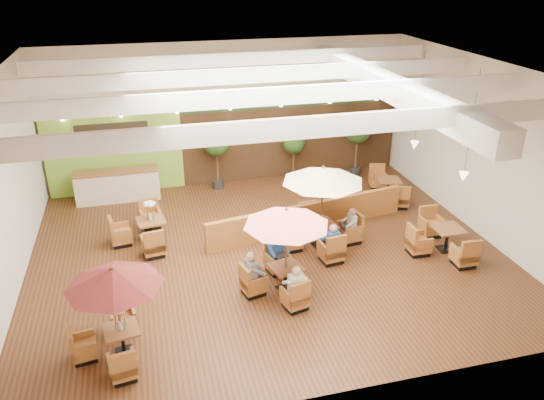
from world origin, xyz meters
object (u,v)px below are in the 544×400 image
object	(u,v)px
booth_divider	(309,217)
diner_3	(332,239)
table_0	(113,292)
table_2	(322,193)
diner_2	(253,269)
diner_4	(351,221)
topiary_1	(294,145)
topiary_2	(358,133)
table_1	(284,231)
table_5	(388,189)
diner_0	(296,283)
table_4	(439,241)
topiary_0	(216,145)
diner_1	(277,249)
table_3	(144,229)
service_counter	(118,185)

from	to	relation	value
booth_divider	diner_3	world-z (taller)	diner_3
table_0	table_2	distance (m)	7.00
diner_2	diner_4	world-z (taller)	diner_2
topiary_1	diner_4	world-z (taller)	topiary_1
topiary_2	diner_3	world-z (taller)	topiary_2
table_1	diner_4	world-z (taller)	table_1
booth_divider	table_1	world-z (taller)	table_1
table_5	diner_0	xyz separation A→B (m)	(-5.38, -5.80, 0.41)
diner_0	diner_2	bearing A→B (deg)	130.87
topiary_2	diner_4	world-z (taller)	topiary_2
topiary_1	table_4	bearing A→B (deg)	-67.57
booth_divider	topiary_1	bearing A→B (deg)	69.75
diner_0	topiary_2	bearing A→B (deg)	54.30
table_2	topiary_0	bearing A→B (deg)	106.49
table_5	diner_1	world-z (taller)	diner_1
diner_4	diner_0	bearing A→B (deg)	138.49
table_3	topiary_1	world-z (taller)	topiary_1
topiary_2	diner_1	bearing A→B (deg)	-128.16
table_1	table_4	bearing A→B (deg)	-5.05
diner_0	table_0	bearing A→B (deg)	-175.72
diner_3	diner_4	size ratio (longest dim) A/B	1.11
table_0	table_1	world-z (taller)	table_1
booth_divider	table_1	xyz separation A→B (m)	(-1.71, -3.08, 1.29)
topiary_0	diner_3	world-z (taller)	topiary_0
table_2	topiary_1	size ratio (longest dim) A/B	1.32
table_2	table_5	xyz separation A→B (m)	(3.68, 2.87, -1.47)
diner_0	diner_3	world-z (taller)	diner_0
table_4	diner_0	bearing A→B (deg)	-159.78
table_0	topiary_2	world-z (taller)	topiary_2
topiary_2	diner_2	xyz separation A→B (m)	(-5.98, -7.36, -1.04)
topiary_1	diner_0	distance (m)	8.64
service_counter	topiary_0	size ratio (longest dim) A/B	1.27
topiary_0	topiary_1	bearing A→B (deg)	0.00
table_4	topiary_1	size ratio (longest dim) A/B	1.25
diner_3	diner_1	bearing A→B (deg)	178.52
diner_3	topiary_2	bearing A→B (deg)	55.61
table_0	diner_4	size ratio (longest dim) A/B	3.24
table_1	table_5	distance (m)	7.45
topiary_0	diner_1	size ratio (longest dim) A/B	2.95
service_counter	booth_divider	size ratio (longest dim) A/B	0.42
diner_4	table_1	bearing A→B (deg)	127.49
table_5	topiary_1	distance (m)	4.04
diner_0	diner_1	size ratio (longest dim) A/B	1.02
topiary_1	diner_4	size ratio (longest dim) A/B	2.84
topiary_1	diner_0	bearing A→B (deg)	-106.18
topiary_1	diner_3	distance (m)	6.41
diner_2	diner_4	xyz separation A→B (m)	(3.58, 2.02, -0.04)
table_0	table_1	bearing A→B (deg)	10.76
diner_0	diner_1	xyz separation A→B (m)	(-0.00, 1.80, -0.01)
table_4	table_0	bearing A→B (deg)	-164.37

